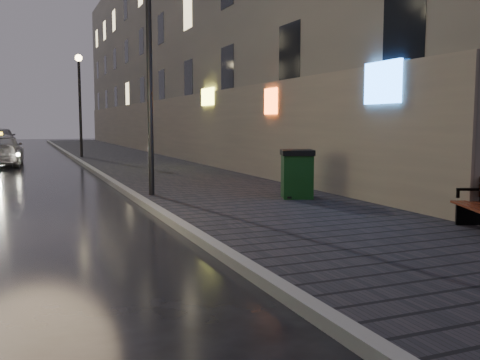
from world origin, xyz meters
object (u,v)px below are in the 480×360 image
object	(u,v)px
lamp_near	(149,59)
lamp_far	(80,93)
car_far	(1,138)
trash_bin	(297,173)

from	to	relation	value
lamp_near	lamp_far	size ratio (longest dim) A/B	1.00
car_far	lamp_far	bearing A→B (deg)	111.06
lamp_far	car_far	world-z (taller)	lamp_far
car_far	lamp_near	bearing A→B (deg)	101.46
lamp_near	trash_bin	bearing A→B (deg)	-30.71
lamp_far	lamp_near	bearing A→B (deg)	-90.00
lamp_far	car_far	bearing A→B (deg)	107.86
trash_bin	lamp_near	bearing A→B (deg)	170.27
lamp_near	trash_bin	xyz separation A→B (m)	(3.10, -1.84, -2.75)
lamp_near	car_far	size ratio (longest dim) A/B	1.10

